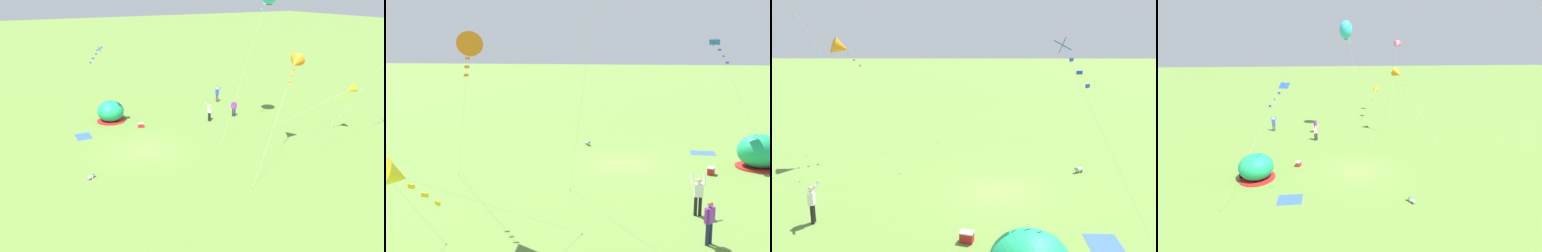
% 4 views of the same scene
% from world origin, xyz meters
% --- Properties ---
extents(ground_plane, '(300.00, 300.00, 0.00)m').
position_xyz_m(ground_plane, '(0.00, 0.00, 0.00)').
color(ground_plane, olive).
extents(popup_tent, '(2.81, 2.81, 2.10)m').
position_xyz_m(popup_tent, '(-8.37, -0.31, 1.00)').
color(popup_tent, '#1EAD6B').
rests_on(popup_tent, ground).
extents(picnic_blanket, '(1.74, 1.35, 0.01)m').
position_xyz_m(picnic_blanket, '(-5.42, -3.76, 0.01)').
color(picnic_blanket, '#3359A5').
rests_on(picnic_blanket, ground).
extents(cooler_box, '(0.50, 0.61, 0.44)m').
position_xyz_m(cooler_box, '(-5.22, 1.65, 0.22)').
color(cooler_box, red).
rests_on(cooler_box, ground).
extents(toddler_crawling, '(0.42, 0.54, 0.32)m').
position_xyz_m(toddler_crawling, '(2.87, -5.10, 0.18)').
color(toddler_crawling, white).
rests_on(toddler_crawling, ground).
extents(person_far_back, '(0.68, 0.51, 1.89)m').
position_xyz_m(person_far_back, '(-3.70, 8.37, 1.00)').
color(person_far_back, black).
rests_on(person_far_back, ground).
extents(person_watching_sky, '(0.42, 0.48, 1.72)m').
position_xyz_m(person_watching_sky, '(-3.77, 11.36, 0.96)').
color(person_watching_sky, '#1E2347').
rests_on(person_watching_sky, ground).
extents(kite_blue, '(4.68, 3.32, 7.95)m').
position_xyz_m(kite_blue, '(-5.81, -1.83, 7.24)').
color(kite_blue, silver).
rests_on(kite_blue, ground).
extents(kite_yellow, '(4.64, 7.10, 4.70)m').
position_xyz_m(kite_yellow, '(5.12, 17.56, 4.16)').
color(kite_yellow, silver).
rests_on(kite_yellow, ground).
extents(kite_orange, '(4.07, 6.70, 8.05)m').
position_xyz_m(kite_orange, '(6.05, 9.90, 7.37)').
color(kite_orange, silver).
rests_on(kite_orange, ground).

